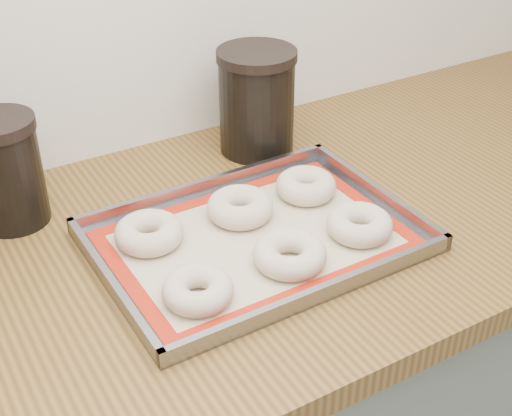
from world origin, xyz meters
TOP-DOWN VIEW (x-y plane):
  - countertop at (0.00, 1.68)m, footprint 3.06×0.68m
  - baking_tray at (0.08, 1.63)m, footprint 0.46×0.33m
  - baking_mat at (0.08, 1.63)m, footprint 0.42×0.29m
  - bagel_front_left at (-0.06, 1.55)m, footprint 0.11×0.11m
  - bagel_front_mid at (0.09, 1.55)m, footprint 0.13×0.13m
  - bagel_front_right at (0.22, 1.56)m, footprint 0.11×0.11m
  - bagel_back_left at (-0.06, 1.70)m, footprint 0.11×0.11m
  - bagel_back_mid at (0.09, 1.69)m, footprint 0.12×0.12m
  - bagel_back_right at (0.21, 1.70)m, footprint 0.12×0.12m
  - canister_mid at (-0.21, 1.87)m, footprint 0.11×0.11m
  - canister_right at (0.23, 1.88)m, footprint 0.14×0.14m

SIDE VIEW (x-z plane):
  - countertop at x=0.00m, z-range 0.86..0.90m
  - baking_mat at x=0.08m, z-range 0.90..0.91m
  - baking_tray at x=0.08m, z-range 0.89..0.92m
  - bagel_front_left at x=-0.06m, z-range 0.90..0.94m
  - bagel_front_right at x=0.22m, z-range 0.90..0.94m
  - bagel_front_mid at x=0.09m, z-range 0.90..0.94m
  - bagel_back_left at x=-0.06m, z-range 0.90..0.94m
  - bagel_back_right at x=0.21m, z-range 0.90..0.94m
  - bagel_back_mid at x=0.09m, z-range 0.90..0.94m
  - canister_mid at x=-0.21m, z-range 0.90..1.07m
  - canister_right at x=0.23m, z-range 0.90..1.09m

